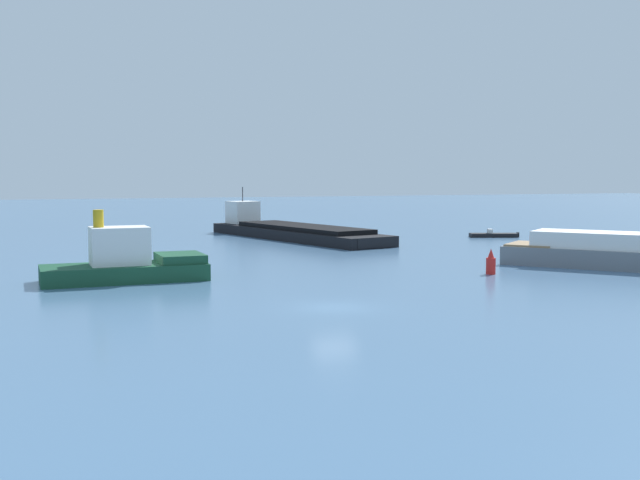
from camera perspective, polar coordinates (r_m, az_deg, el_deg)
The scene contains 7 objects.
ground_plane at distance 42.74m, azimuth 1.07°, elevation -5.02°, with size 400.00×400.00×0.00m, color #476B8E.
cargo_barge at distance 88.15m, azimuth -2.10°, elevation 0.72°, with size 13.29×29.42×5.75m.
fishing_skiff at distance 75.88m, azimuth 15.71°, elevation -0.63°, with size 5.21×1.88×1.02m.
small_motorboat at distance 92.26m, azimuth 12.73°, elevation 0.36°, with size 5.77×3.30×0.96m.
tugboat at distance 54.73m, azimuth -14.08°, elevation -1.65°, with size 11.39×4.73×4.96m.
white_riverboat at distance 64.49m, azimuth 22.62°, elevation -0.86°, with size 16.95×18.99×5.29m.
channel_buoy_red at distance 58.07m, azimuth 12.54°, elevation -1.69°, with size 0.70×0.70×1.90m.
Camera 1 is at (-15.18, -39.27, 7.37)m, focal length 43.19 mm.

